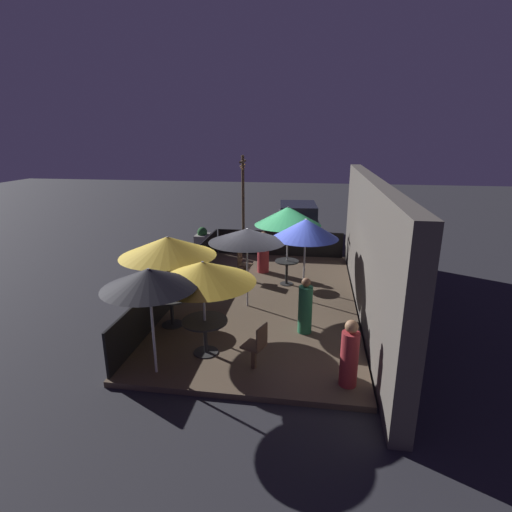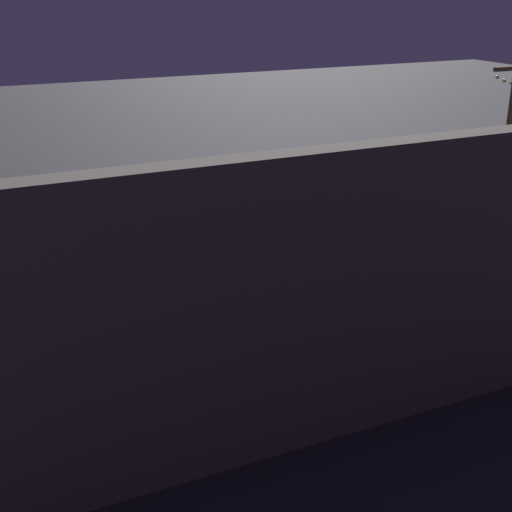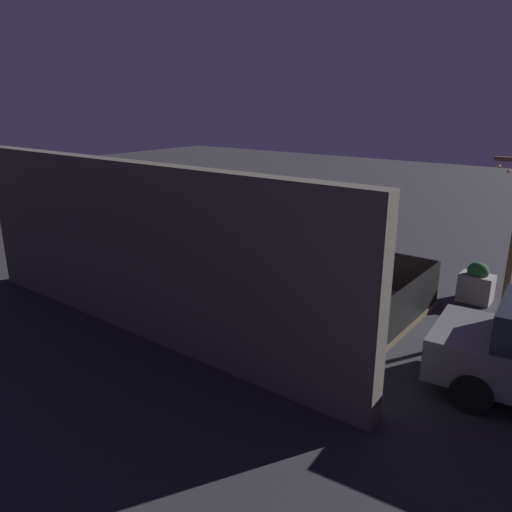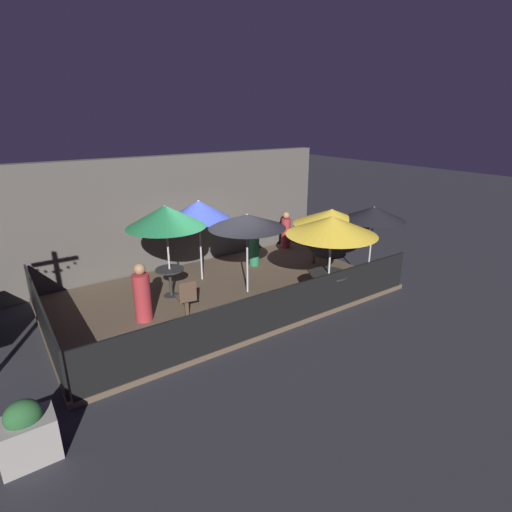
# 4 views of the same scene
# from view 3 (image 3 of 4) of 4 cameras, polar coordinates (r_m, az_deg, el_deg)

# --- Properties ---
(ground_plane) EXTENTS (60.00, 60.00, 0.00)m
(ground_plane) POSITION_cam_3_polar(r_m,az_deg,el_deg) (12.40, -3.20, -4.27)
(ground_plane) COLOR #26262B
(patio_deck) EXTENTS (8.72, 4.93, 0.12)m
(patio_deck) POSITION_cam_3_polar(r_m,az_deg,el_deg) (12.38, -3.20, -4.01)
(patio_deck) COLOR brown
(patio_deck) RESTS_ON ground_plane
(building_wall) EXTENTS (10.32, 0.36, 3.49)m
(building_wall) POSITION_cam_3_polar(r_m,az_deg,el_deg) (10.06, -13.44, 0.60)
(building_wall) COLOR #4C4742
(building_wall) RESTS_ON ground_plane
(fence_front) EXTENTS (8.52, 0.05, 0.95)m
(fence_front) POSITION_cam_3_polar(r_m,az_deg,el_deg) (14.02, 3.24, 0.89)
(fence_front) COLOR black
(fence_front) RESTS_ON patio_deck
(fence_side_left) EXTENTS (0.05, 4.73, 0.95)m
(fence_side_left) POSITION_cam_3_polar(r_m,az_deg,el_deg) (10.09, 15.77, -6.51)
(fence_side_left) COLOR black
(fence_side_left) RESTS_ON patio_deck
(patio_umbrella_0) EXTENTS (1.97, 1.97, 2.41)m
(patio_umbrella_0) POSITION_cam_3_polar(r_m,az_deg,el_deg) (10.59, -0.02, 4.74)
(patio_umbrella_0) COLOR #B2B2B7
(patio_umbrella_0) RESTS_ON patio_deck
(patio_umbrella_1) EXTENTS (2.21, 2.21, 2.20)m
(patio_umbrella_1) POSITION_cam_3_polar(r_m,az_deg,el_deg) (14.51, -3.91, 7.50)
(patio_umbrella_1) COLOR #B2B2B7
(patio_umbrella_1) RESTS_ON patio_deck
(patio_umbrella_2) EXTENTS (2.14, 2.14, 2.01)m
(patio_umbrella_2) POSITION_cam_3_polar(r_m,az_deg,el_deg) (14.53, -10.27, 6.61)
(patio_umbrella_2) COLOR #B2B2B7
(patio_umbrella_2) RESTS_ON patio_deck
(patio_umbrella_3) EXTENTS (1.99, 1.99, 2.12)m
(patio_umbrella_3) POSITION_cam_3_polar(r_m,az_deg,el_deg) (12.43, -3.98, 5.72)
(patio_umbrella_3) COLOR #B2B2B7
(patio_umbrella_3) RESTS_ON patio_deck
(patio_umbrella_4) EXTENTS (1.77, 1.77, 2.30)m
(patio_umbrella_4) POSITION_cam_3_polar(r_m,az_deg,el_deg) (10.97, -6.71, 4.54)
(patio_umbrella_4) COLOR #B2B2B7
(patio_umbrella_4) RESTS_ON patio_deck
(patio_umbrella_5) EXTENTS (1.74, 1.74, 2.11)m
(patio_umbrella_5) POSITION_cam_3_polar(r_m,az_deg,el_deg) (15.63, -10.34, 7.81)
(patio_umbrella_5) COLOR #B2B2B7
(patio_umbrella_5) RESTS_ON patio_deck
(dining_table_0) EXTENTS (0.72, 0.72, 0.75)m
(dining_table_0) POSITION_cam_3_polar(r_m,az_deg,el_deg) (11.03, -0.01, -3.12)
(dining_table_0) COLOR black
(dining_table_0) RESTS_ON patio_deck
(dining_table_1) EXTENTS (0.96, 0.96, 0.74)m
(dining_table_1) POSITION_cam_3_polar(r_m,az_deg,el_deg) (14.81, -3.80, 2.24)
(dining_table_1) COLOR black
(dining_table_1) RESTS_ON patio_deck
(dining_table_2) EXTENTS (0.95, 0.95, 0.75)m
(dining_table_2) POSITION_cam_3_polar(r_m,az_deg,el_deg) (14.80, -10.02, 2.02)
(dining_table_2) COLOR black
(dining_table_2) RESTS_ON patio_deck
(patio_chair_0) EXTENTS (0.45, 0.45, 0.96)m
(patio_chair_0) POSITION_cam_3_polar(r_m,az_deg,el_deg) (12.01, 4.71, -1.73)
(patio_chair_0) COLOR #4C3828
(patio_chair_0) RESTS_ON patio_deck
(patio_chair_1) EXTENTS (0.52, 0.52, 0.95)m
(patio_chair_1) POSITION_cam_3_polar(r_m,az_deg,el_deg) (14.44, -14.55, 1.03)
(patio_chair_1) COLOR #4C3828
(patio_chair_1) RESTS_ON patio_deck
(patron_0) EXTENTS (0.49, 0.49, 1.38)m
(patron_0) POSITION_cam_3_polar(r_m,az_deg,el_deg) (11.14, 6.94, -2.81)
(patron_0) COLOR maroon
(patron_0) RESTS_ON patio_deck
(patron_1) EXTENTS (0.41, 0.41, 1.29)m
(patron_1) POSITION_cam_3_polar(r_m,az_deg,el_deg) (13.71, -20.91, -0.12)
(patron_1) COLOR maroon
(patron_1) RESTS_ON patio_deck
(patron_2) EXTENTS (0.39, 0.39, 1.34)m
(patron_2) POSITION_cam_3_polar(r_m,az_deg,el_deg) (12.63, -12.96, -0.76)
(patron_2) COLOR #236642
(patron_2) RESTS_ON patio_deck
(planter_box) EXTENTS (0.75, 0.52, 0.97)m
(planter_box) POSITION_cam_3_polar(r_m,az_deg,el_deg) (12.85, 23.87, -2.95)
(planter_box) COLOR gray
(planter_box) RESTS_ON ground_plane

